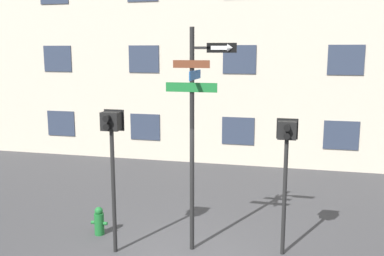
# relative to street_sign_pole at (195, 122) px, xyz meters

# --- Properties ---
(street_sign_pole) EXTENTS (1.34, 0.88, 4.42)m
(street_sign_pole) POSITION_rel_street_sign_pole_xyz_m (0.00, 0.00, 0.00)
(street_sign_pole) COLOR black
(street_sign_pole) RESTS_ON ground_plane
(pedestrian_signal_left) EXTENTS (0.41, 0.40, 2.87)m
(pedestrian_signal_left) POSITION_rel_street_sign_pole_xyz_m (-1.54, -0.47, -0.38)
(pedestrian_signal_left) COLOR black
(pedestrian_signal_left) RESTS_ON ground_plane
(pedestrian_signal_right) EXTENTS (0.41, 0.40, 2.71)m
(pedestrian_signal_right) POSITION_rel_street_sign_pole_xyz_m (1.74, 0.21, -0.51)
(pedestrian_signal_right) COLOR black
(pedestrian_signal_right) RESTS_ON ground_plane
(fire_hydrant) EXTENTS (0.37, 0.21, 0.63)m
(fire_hydrant) POSITION_rel_street_sign_pole_xyz_m (-2.21, 0.21, -2.33)
(fire_hydrant) COLOR #196028
(fire_hydrant) RESTS_ON ground_plane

